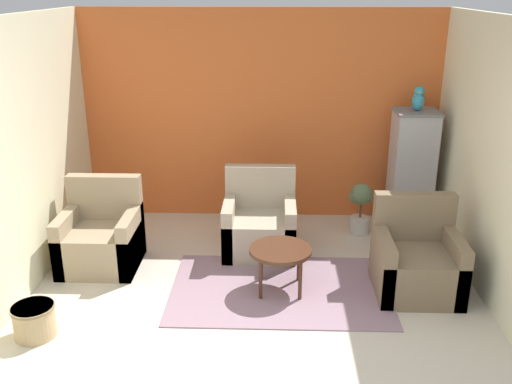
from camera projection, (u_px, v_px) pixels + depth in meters
ground_plane at (249, 375)px, 4.39m from camera, size 20.00×20.00×0.00m
wall_back_accent at (261, 116)px, 7.03m from camera, size 4.46×0.06×2.58m
wall_left at (30, 152)px, 5.54m from camera, size 0.06×3.26×2.58m
wall_right at (487, 156)px, 5.40m from camera, size 0.06×3.26×2.58m
area_rug at (280, 289)px, 5.60m from camera, size 2.13×1.40×0.01m
coffee_table at (281, 253)px, 5.47m from camera, size 0.60×0.60×0.45m
armchair_left at (101, 239)px, 6.01m from camera, size 0.79×0.74×0.92m
armchair_right at (416, 263)px, 5.49m from camera, size 0.79×0.74×0.92m
armchair_middle at (260, 226)px, 6.33m from camera, size 0.79×0.74×0.92m
birdcage at (411, 172)px, 6.75m from camera, size 0.54×0.54×1.47m
parrot at (418, 99)px, 6.45m from camera, size 0.13×0.24×0.29m
potted_plant at (361, 205)px, 6.76m from camera, size 0.28×0.26×0.63m
wicker_basket at (34, 320)px, 4.83m from camera, size 0.36×0.36×0.29m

